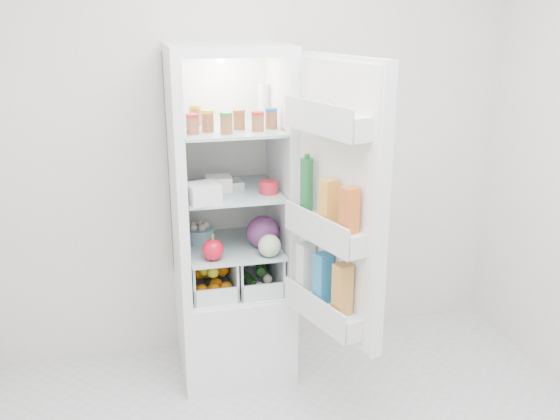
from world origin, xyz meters
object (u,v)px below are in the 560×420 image
object	(u,v)px
mushroom_bowl	(199,235)
fridge_door	(336,210)
refrigerator	(231,255)
red_cabbage	(263,232)

from	to	relation	value
mushroom_bowl	fridge_door	distance (m)	0.91
refrigerator	fridge_door	distance (m)	0.85
red_cabbage	refrigerator	bearing A→B (deg)	139.58
refrigerator	mushroom_bowl	size ratio (longest dim) A/B	11.10
mushroom_bowl	fridge_door	size ratio (longest dim) A/B	0.12
fridge_door	red_cabbage	bearing A→B (deg)	8.30
refrigerator	fridge_door	size ratio (longest dim) A/B	1.38
red_cabbage	fridge_door	size ratio (longest dim) A/B	0.13
mushroom_bowl	refrigerator	bearing A→B (deg)	-11.98
red_cabbage	mushroom_bowl	size ratio (longest dim) A/B	1.06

